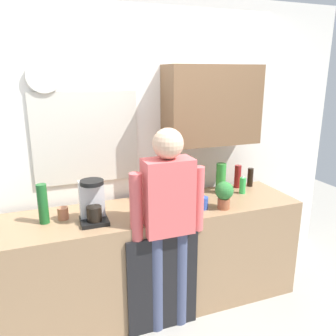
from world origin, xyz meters
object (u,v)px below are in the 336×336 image
bottle_amber_beer (198,191)px  cup_white_mug (148,207)px  bottle_red_vinegar (238,176)px  dish_soap (243,185)px  bottle_clear_soda (221,178)px  bottle_green_wine (43,204)px  bottle_dark_sauce (250,177)px  person_at_sink (168,216)px  potted_plant (224,193)px  cup_blue_mug (203,203)px  cup_terracotta_mug (63,213)px  coffee_maker (93,203)px

bottle_amber_beer → cup_white_mug: bearing=-175.1°
bottle_red_vinegar → dish_soap: (-0.05, -0.17, -0.03)m
bottle_red_vinegar → cup_white_mug: size_ratio=2.32×
bottle_clear_soda → bottle_amber_beer: bottle_clear_soda is taller
bottle_green_wine → cup_white_mug: size_ratio=3.16×
bottle_dark_sauce → dish_soap: 0.24m
bottle_clear_soda → cup_white_mug: 0.80m
bottle_red_vinegar → cup_white_mug: bottle_red_vinegar is taller
person_at_sink → bottle_red_vinegar: bearing=15.9°
potted_plant → cup_white_mug: bearing=167.5°
cup_white_mug → cup_blue_mug: bearing=-9.9°
cup_terracotta_mug → dish_soap: size_ratio=0.51×
cup_white_mug → potted_plant: potted_plant is taller
coffee_maker → bottle_clear_soda: (1.20, 0.23, -0.01)m
cup_blue_mug → cup_terracotta_mug: (-1.08, 0.19, -0.00)m
coffee_maker → cup_white_mug: coffee_maker is taller
bottle_dark_sauce → cup_blue_mug: bearing=-152.5°
bottle_clear_soda → bottle_amber_beer: size_ratio=1.22×
bottle_red_vinegar → bottle_green_wine: bearing=-173.4°
bottle_green_wine → person_at_sink: size_ratio=0.19×
potted_plant → dish_soap: (0.34, 0.26, -0.05)m
bottle_amber_beer → dish_soap: 0.50m
dish_soap → person_at_sink: person_at_sink is taller
bottle_amber_beer → coffee_maker: bearing=-176.6°
bottle_green_wine → person_at_sink: (0.85, -0.32, -0.09)m
coffee_maker → bottle_dark_sauce: coffee_maker is taller
coffee_maker → bottle_clear_soda: bearing=10.7°
bottle_dark_sauce → person_at_sink: 1.17m
dish_soap → bottle_green_wine: bearing=-178.7°
potted_plant → bottle_green_wine: bearing=170.9°
dish_soap → coffee_maker: bearing=-174.2°
bottle_dark_sauce → potted_plant: potted_plant is taller
bottle_clear_soda → person_at_sink: bearing=-146.8°
cup_white_mug → bottle_amber_beer: bearing=4.9°
cup_terracotta_mug → potted_plant: 1.27m
bottle_green_wine → cup_white_mug: 0.79m
bottle_clear_soda → bottle_red_vinegar: bottle_clear_soda is taller
bottle_amber_beer → cup_white_mug: bottle_amber_beer is taller
cup_terracotta_mug → dish_soap: bearing=0.6°
coffee_maker → bottle_red_vinegar: 1.46m
bottle_clear_soda → cup_blue_mug: size_ratio=2.80×
bottle_clear_soda → bottle_red_vinegar: (0.23, 0.08, -0.03)m
cup_blue_mug → dish_soap: dish_soap is taller
coffee_maker → cup_blue_mug: 0.88m
bottle_amber_beer → cup_blue_mug: bottle_amber_beer is taller
coffee_maker → person_at_sink: bearing=-23.5°
person_at_sink → cup_blue_mug: bearing=9.5°
bottle_clear_soda → bottle_amber_beer: 0.35m
bottle_green_wine → cup_blue_mug: size_ratio=3.00×
bottle_red_vinegar → dish_soap: bottle_red_vinegar is taller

